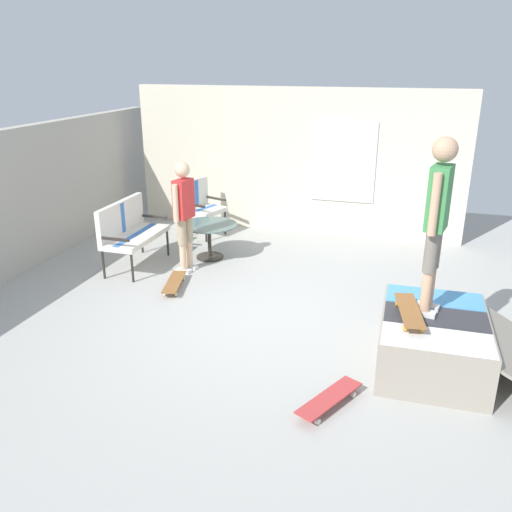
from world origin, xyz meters
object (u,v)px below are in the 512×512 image
Objects in this scene: patio_table at (209,234)px; skateboard_spare at (329,399)px; person_skater at (437,213)px; skateboard_by_bench at (174,282)px; skateboard_on_ramp at (409,311)px; patio_chair_near_house at (200,202)px; skate_ramp at (436,342)px; patio_bench at (129,228)px; person_watching at (184,209)px.

patio_table is 4.21m from skateboard_spare.
patio_table is 4.20m from person_skater.
skateboard_spare is (-2.08, -2.55, 0.00)m from skateboard_by_bench.
person_skater is at bearing -38.12° from skateboard_on_ramp.
skateboard_spare is (-4.46, -3.12, -0.53)m from patio_chair_near_house.
skate_ramp is 5.32m from patio_chair_near_house.
skateboard_by_bench is at bearing 69.54° from skateboard_on_ramp.
person_skater is at bearing -109.98° from patio_bench.
skateboard_on_ramp is at bearing 112.98° from skate_ramp.
patio_table is 1.32m from skateboard_by_bench.
person_skater is at bearing -106.40° from skateboard_by_bench.
skate_ramp is 0.50m from skateboard_on_ramp.
patio_chair_near_house is 1.27× the size of skateboard_spare.
patio_table is at bearing -1.42° from skateboard_by_bench.
person_watching is 0.92× the size of person_skater.
patio_bench is at bearing 66.93° from skateboard_on_ramp.
patio_bench is at bearing 69.74° from skate_ramp.
patio_bench is 4.75m from person_skater.
patio_chair_near_house reaches higher than skateboard_by_bench.
skateboard_by_bench is at bearing -170.98° from person_watching.
skateboard_by_bench is (-2.37, -0.57, -0.53)m from patio_chair_near_house.
patio_table is at bearing 55.63° from person_skater.
person_watching reaches higher than skate_ramp.
person_skater is 1.01m from skateboard_on_ramp.
person_watching reaches higher than patio_bench.
skateboard_on_ramp is at bearing 141.88° from person_skater.
person_skater is at bearing 61.59° from skate_ramp.
patio_table is 0.54× the size of person_watching.
patio_bench is 0.70× the size of person_skater.
skateboard_on_ramp is at bearing -35.34° from skateboard_spare.
patio_bench reaches higher than skate_ramp.
patio_bench is 1.29m from skateboard_by_bench.
skateboard_by_bench is at bearing 178.58° from patio_table.
skate_ramp reaches higher than patio_table.
skateboard_spare is at bearing 137.54° from skate_ramp.
patio_bench is 1.23× the size of patio_chair_near_house.
patio_bench reaches higher than skateboard_by_bench.
patio_chair_near_house is at bearing 34.99° from skateboard_spare.
person_skater is (-3.36, -3.91, 1.02)m from patio_chair_near_house.
person_watching reaches higher than skateboard_on_ramp.
skateboard_by_bench is (1.06, 3.48, -0.20)m from skate_ramp.
person_watching is (-0.61, 0.14, 0.56)m from patio_table.
skate_ramp is 2.04× the size of patio_table.
patio_chair_near_house is 1.24× the size of skateboard_by_bench.
patio_chair_near_house is 1.26m from patio_table.
skateboard_on_ramp reaches higher than skate_ramp.
person_watching is at bearing 64.31° from skate_ramp.
patio_bench is 1.83m from patio_chair_near_house.
patio_table is 0.84m from person_watching.
skate_ramp is at bearing -67.02° from skateboard_on_ramp.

